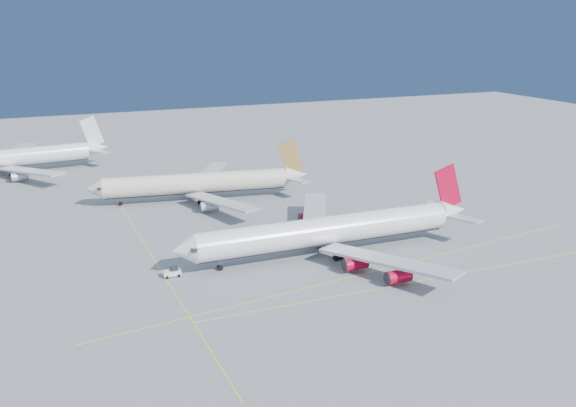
# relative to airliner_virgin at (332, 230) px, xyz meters

# --- Properties ---
(ground) EXTENTS (500.00, 500.00, 0.00)m
(ground) POSITION_rel_airliner_virgin_xyz_m (2.49, -7.03, -5.37)
(ground) COLOR slate
(ground) RESTS_ON ground
(taxiway_lines) EXTENTS (118.86, 140.00, 0.02)m
(taxiway_lines) POSITION_rel_airliner_virgin_xyz_m (-12.22, -0.69, -5.36)
(taxiway_lines) COLOR yellow
(taxiway_lines) RESTS_ON ground
(airliner_virgin) EXTENTS (71.98, 64.86, 17.80)m
(airliner_virgin) POSITION_rel_airliner_virgin_xyz_m (0.00, 0.00, 0.00)
(airliner_virgin) COLOR white
(airliner_virgin) RESTS_ON ground
(airliner_etihad) EXTENTS (63.75, 58.33, 16.67)m
(airliner_etihad) POSITION_rel_airliner_virgin_xyz_m (-14.95, 53.54, -0.30)
(airliner_etihad) COLOR beige
(airliner_etihad) RESTS_ON ground
(airliner_third) EXTENTS (65.54, 60.04, 17.58)m
(airliner_third) POSITION_rel_airliner_virgin_xyz_m (-64.78, 110.00, -0.05)
(airliner_third) COLOR white
(airliner_third) RESTS_ON ground
(pushback_tug) EXTENTS (3.57, 2.23, 1.98)m
(pushback_tug) POSITION_rel_airliner_virgin_xyz_m (-35.99, 0.80, -4.45)
(pushback_tug) COLOR white
(pushback_tug) RESTS_ON ground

